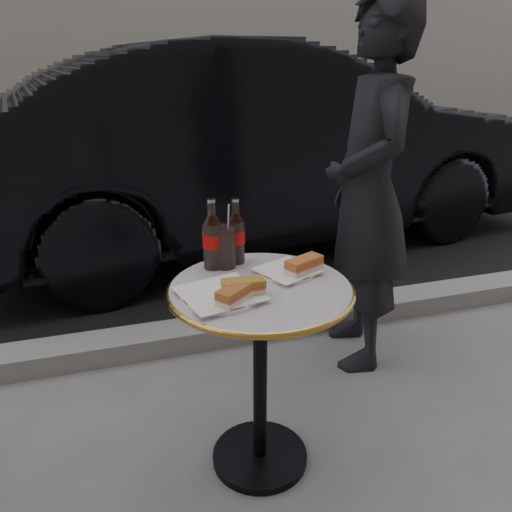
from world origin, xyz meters
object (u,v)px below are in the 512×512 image
object	(u,v)px
cola_bottle_right	(236,231)
parked_car	(261,147)
pedestrian	(368,192)
plate_left	(220,296)
cola_glass	(225,247)
cola_bottle_left	(212,234)
plate_right	(287,272)
bistro_table	(260,379)

from	to	relation	value
cola_bottle_right	parked_car	bearing A→B (deg)	70.03
pedestrian	plate_left	bearing A→B (deg)	-41.42
cola_bottle_right	cola_glass	bearing A→B (deg)	-143.81
cola_bottle_left	pedestrian	bearing A→B (deg)	24.48
plate_left	plate_right	xyz separation A→B (m)	(0.27, 0.12, -0.00)
parked_car	pedestrian	bearing A→B (deg)	169.75
plate_left	cola_bottle_left	bearing A→B (deg)	82.27
parked_car	pedestrian	size ratio (longest dim) A/B	2.74
plate_right	cola_glass	world-z (taller)	cola_glass
plate_left	cola_bottle_right	distance (m)	0.32
parked_car	plate_right	bearing A→B (deg)	156.17
cola_bottle_left	bistro_table	bearing A→B (deg)	-59.96
cola_bottle_right	cola_bottle_left	bearing A→B (deg)	-163.86
parked_car	cola_bottle_right	bearing A→B (deg)	151.70
plate_right	cola_bottle_right	world-z (taller)	cola_bottle_right
plate_left	pedestrian	size ratio (longest dim) A/B	0.14
cola_glass	bistro_table	bearing A→B (deg)	-69.54
cola_glass	cola_bottle_left	bearing A→B (deg)	168.94
cola_bottle_left	pedestrian	world-z (taller)	pedestrian
plate_left	plate_right	distance (m)	0.29
cola_bottle_right	plate_left	bearing A→B (deg)	-114.85
bistro_table	cola_glass	distance (m)	0.49
cola_bottle_right	pedestrian	xyz separation A→B (m)	(0.73, 0.35, 0.00)
pedestrian	plate_right	bearing A→B (deg)	-36.69
plate_left	cola_bottle_right	bearing A→B (deg)	65.15
bistro_table	cola_glass	bearing A→B (deg)	110.46
plate_left	cola_bottle_left	size ratio (longest dim) A/B	0.97
cola_bottle_left	pedestrian	xyz separation A→B (m)	(0.82, 0.37, -0.00)
plate_left	cola_bottle_right	size ratio (longest dim) A/B	1.02
cola_bottle_left	cola_glass	distance (m)	0.07
cola_bottle_right	pedestrian	bearing A→B (deg)	25.47
plate_right	pedestrian	xyz separation A→B (m)	(0.58, 0.50, 0.12)
plate_right	pedestrian	size ratio (longest dim) A/B	0.11
parked_car	pedestrian	xyz separation A→B (m)	(-0.06, -1.82, 0.09)
plate_right	pedestrian	bearing A→B (deg)	40.61
plate_right	cola_bottle_right	xyz separation A→B (m)	(-0.14, 0.15, 0.12)
cola_bottle_left	cola_bottle_right	bearing A→B (deg)	16.14
plate_left	parked_car	bearing A→B (deg)	69.48
plate_right	cola_bottle_right	bearing A→B (deg)	133.06
bistro_table	parked_car	xyz separation A→B (m)	(0.76, 2.39, 0.41)
cola_bottle_right	plate_right	bearing A→B (deg)	-46.94
plate_right	parked_car	world-z (taller)	parked_car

